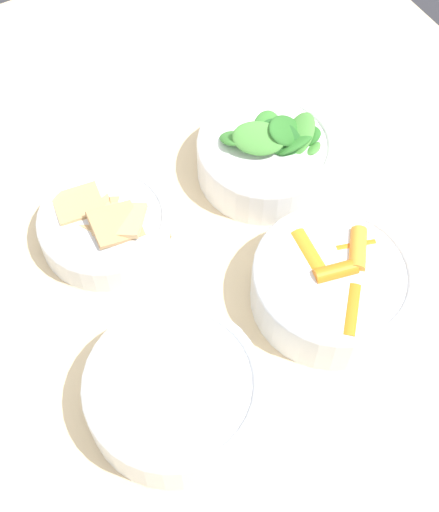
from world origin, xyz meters
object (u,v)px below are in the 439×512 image
Objects in this scene: bowl_beans_hotdog at (174,393)px; bowl_cookies at (106,224)px; bowl_carrots at (332,283)px; bowl_greens at (267,153)px.

bowl_beans_hotdog reaches higher than bowl_cookies.
bowl_carrots is at bearing 131.67° from bowl_cookies.
bowl_carrots reaches higher than bowl_beans_hotdog.
bowl_greens reaches higher than bowl_carrots.
bowl_carrots is 0.25m from bowl_cookies.
bowl_greens is at bearing 177.56° from bowl_cookies.
bowl_greens is 0.30m from bowl_beans_hotdog.
bowl_cookies is at bearing -48.33° from bowl_carrots.
bowl_cookies is at bearing -2.44° from bowl_greens.
bowl_carrots is 0.19m from bowl_beans_hotdog.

